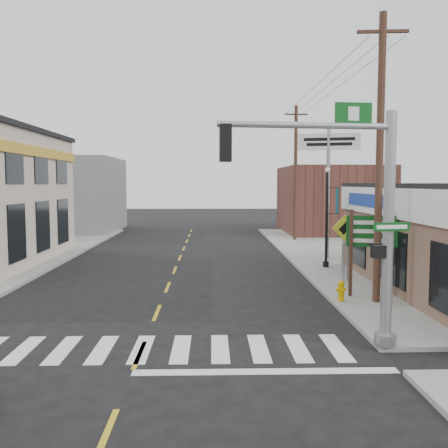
{
  "coord_description": "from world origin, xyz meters",
  "views": [
    {
      "loc": [
        1.78,
        -12.06,
        4.24
      ],
      "look_at": [
        2.23,
        5.33,
        2.8
      ],
      "focal_mm": 40.0,
      "sensor_mm": 36.0,
      "label": 1
    }
  ],
  "objects_px": {
    "bare_tree": "(416,203)",
    "utility_pole_far": "(296,171)",
    "lamp_post": "(328,209)",
    "guide_sign": "(371,241)",
    "fire_hydrant": "(341,290)",
    "utility_pole_near": "(380,156)",
    "dance_center_sign": "(328,161)",
    "traffic_signal_pole": "(360,203)"
  },
  "relations": [
    {
      "from": "bare_tree",
      "to": "utility_pole_far",
      "type": "xyz_separation_m",
      "value": [
        -1.57,
        17.53,
        1.57
      ]
    },
    {
      "from": "lamp_post",
      "to": "bare_tree",
      "type": "height_order",
      "value": "lamp_post"
    },
    {
      "from": "lamp_post",
      "to": "guide_sign",
      "type": "bearing_deg",
      "value": -100.01
    },
    {
      "from": "fire_hydrant",
      "to": "utility_pole_far",
      "type": "height_order",
      "value": "utility_pole_far"
    },
    {
      "from": "fire_hydrant",
      "to": "bare_tree",
      "type": "height_order",
      "value": "bare_tree"
    },
    {
      "from": "utility_pole_near",
      "to": "utility_pole_far",
      "type": "distance_m",
      "value": 19.04
    },
    {
      "from": "utility_pole_far",
      "to": "bare_tree",
      "type": "bearing_deg",
      "value": -88.49
    },
    {
      "from": "dance_center_sign",
      "to": "utility_pole_near",
      "type": "bearing_deg",
      "value": -77.6
    },
    {
      "from": "traffic_signal_pole",
      "to": "utility_pole_near",
      "type": "bearing_deg",
      "value": 59.82
    },
    {
      "from": "dance_center_sign",
      "to": "utility_pole_far",
      "type": "relative_size",
      "value": 0.74
    },
    {
      "from": "bare_tree",
      "to": "utility_pole_near",
      "type": "distance_m",
      "value": 2.95
    },
    {
      "from": "traffic_signal_pole",
      "to": "bare_tree",
      "type": "distance_m",
      "value": 7.3
    },
    {
      "from": "fire_hydrant",
      "to": "lamp_post",
      "type": "relative_size",
      "value": 0.15
    },
    {
      "from": "guide_sign",
      "to": "dance_center_sign",
      "type": "height_order",
      "value": "dance_center_sign"
    },
    {
      "from": "traffic_signal_pole",
      "to": "fire_hydrant",
      "type": "xyz_separation_m",
      "value": [
        0.82,
        4.72,
        -3.21
      ]
    },
    {
      "from": "traffic_signal_pole",
      "to": "utility_pole_far",
      "type": "height_order",
      "value": "utility_pole_far"
    },
    {
      "from": "lamp_post",
      "to": "bare_tree",
      "type": "distance_m",
      "value": 6.0
    },
    {
      "from": "traffic_signal_pole",
      "to": "bare_tree",
      "type": "xyz_separation_m",
      "value": [
        3.95,
        6.13,
        -0.25
      ]
    },
    {
      "from": "traffic_signal_pole",
      "to": "utility_pole_far",
      "type": "distance_m",
      "value": 23.82
    },
    {
      "from": "lamp_post",
      "to": "bare_tree",
      "type": "bearing_deg",
      "value": -81.71
    },
    {
      "from": "bare_tree",
      "to": "utility_pole_far",
      "type": "bearing_deg",
      "value": 95.13
    },
    {
      "from": "lamp_post",
      "to": "utility_pole_far",
      "type": "relative_size",
      "value": 0.5
    },
    {
      "from": "fire_hydrant",
      "to": "traffic_signal_pole",
      "type": "bearing_deg",
      "value": -99.83
    },
    {
      "from": "bare_tree",
      "to": "utility_pole_near",
      "type": "xyz_separation_m",
      "value": [
        -1.94,
        -1.51,
        1.65
      ]
    },
    {
      "from": "traffic_signal_pole",
      "to": "utility_pole_far",
      "type": "relative_size",
      "value": 0.63
    },
    {
      "from": "lamp_post",
      "to": "utility_pole_far",
      "type": "xyz_separation_m",
      "value": [
        0.41,
        11.89,
        2.11
      ]
    },
    {
      "from": "lamp_post",
      "to": "utility_pole_near",
      "type": "height_order",
      "value": "utility_pole_near"
    },
    {
      "from": "dance_center_sign",
      "to": "utility_pole_far",
      "type": "xyz_separation_m",
      "value": [
        -0.26,
        8.98,
        -0.38
      ]
    },
    {
      "from": "fire_hydrant",
      "to": "lamp_post",
      "type": "bearing_deg",
      "value": 80.69
    },
    {
      "from": "guide_sign",
      "to": "dance_center_sign",
      "type": "xyz_separation_m",
      "value": [
        0.55,
        9.2,
        3.28
      ]
    },
    {
      "from": "lamp_post",
      "to": "bare_tree",
      "type": "relative_size",
      "value": 1.14
    },
    {
      "from": "traffic_signal_pole",
      "to": "guide_sign",
      "type": "distance_m",
      "value": 6.08
    },
    {
      "from": "traffic_signal_pole",
      "to": "lamp_post",
      "type": "distance_m",
      "value": 11.96
    },
    {
      "from": "lamp_post",
      "to": "dance_center_sign",
      "type": "bearing_deg",
      "value": 66.05
    },
    {
      "from": "guide_sign",
      "to": "lamp_post",
      "type": "distance_m",
      "value": 6.33
    },
    {
      "from": "guide_sign",
      "to": "lamp_post",
      "type": "relative_size",
      "value": 0.65
    },
    {
      "from": "fire_hydrant",
      "to": "utility_pole_near",
      "type": "xyz_separation_m",
      "value": [
        1.2,
        -0.1,
        4.61
      ]
    },
    {
      "from": "dance_center_sign",
      "to": "lamp_post",
      "type": "bearing_deg",
      "value": -86.94
    },
    {
      "from": "guide_sign",
      "to": "lamp_post",
      "type": "height_order",
      "value": "lamp_post"
    },
    {
      "from": "utility_pole_near",
      "to": "utility_pole_far",
      "type": "bearing_deg",
      "value": 93.97
    },
    {
      "from": "utility_pole_near",
      "to": "bare_tree",
      "type": "bearing_deg",
      "value": 42.93
    },
    {
      "from": "dance_center_sign",
      "to": "bare_tree",
      "type": "xyz_separation_m",
      "value": [
        1.31,
        -8.55,
        -1.95
      ]
    }
  ]
}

